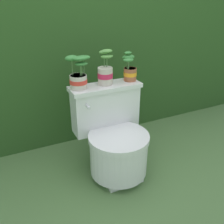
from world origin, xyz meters
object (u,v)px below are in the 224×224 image
(potted_plant_left, at_px, (78,75))
(potted_plant_middle, at_px, (130,69))
(toilet, at_px, (114,138))
(potted_plant_midleft, at_px, (105,72))

(potted_plant_left, xyz_separation_m, potted_plant_middle, (0.39, 0.00, -0.01))
(toilet, height_order, potted_plant_middle, potted_plant_middle)
(potted_plant_left, distance_m, potted_plant_middle, 0.39)
(toilet, xyz_separation_m, potted_plant_middle, (0.20, 0.16, 0.45))
(toilet, height_order, potted_plant_midleft, potted_plant_midleft)
(potted_plant_middle, bearing_deg, potted_plant_left, -179.62)
(toilet, distance_m, potted_plant_left, 0.52)
(potted_plant_left, bearing_deg, potted_plant_middle, 0.38)
(potted_plant_left, bearing_deg, toilet, -39.54)
(toilet, xyz_separation_m, potted_plant_midleft, (0.01, 0.16, 0.45))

